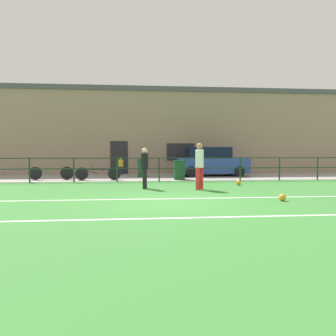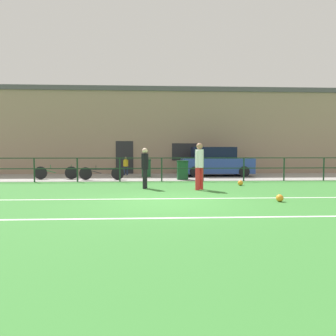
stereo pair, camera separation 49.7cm
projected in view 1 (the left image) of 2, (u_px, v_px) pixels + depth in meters
ground at (173, 203)px, 8.75m from camera, size 60.00×44.00×0.04m
field_line_touchline at (170, 199)px, 9.35m from camera, size 36.00×0.11×0.00m
field_line_hash at (183, 218)px, 6.65m from camera, size 36.00×0.11×0.00m
pavement_strip at (156, 177)px, 17.20m from camera, size 48.00×5.00×0.02m
perimeter_fence at (159, 166)px, 14.67m from camera, size 36.07×0.07×1.15m
clubhouse_facade at (153, 131)px, 20.73m from camera, size 28.00×2.56×5.58m
player_goalkeeper at (145, 166)px, 11.86m from camera, size 0.28×0.43×1.57m
player_striker at (200, 163)px, 11.54m from camera, size 0.36×0.38×1.76m
soccer_ball_match at (282, 197)px, 8.93m from camera, size 0.21×0.21×0.21m
soccer_ball_spare at (238, 183)px, 13.09m from camera, size 0.22×0.22×0.22m
spectator_child at (121, 165)px, 18.26m from camera, size 0.30×0.19×1.09m
parked_car_red at (211, 162)px, 18.00m from camera, size 4.04×1.94×1.67m
bicycle_parked_0 at (51, 173)px, 15.39m from camera, size 2.20×0.04×0.75m
bicycle_parked_1 at (98, 173)px, 15.22m from camera, size 2.23×0.04×0.73m
trash_bin_0 at (179, 170)px, 15.57m from camera, size 0.56×0.48×0.96m
trash_bin_1 at (142, 168)px, 17.25m from camera, size 0.53×0.45×0.98m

